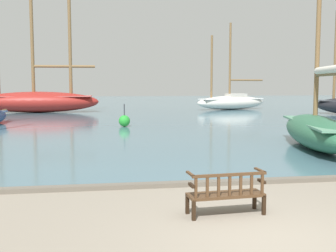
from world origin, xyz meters
name	(u,v)px	position (x,y,z in m)	size (l,w,h in m)	color
ground_plane	(262,236)	(0.00, 0.00, 0.00)	(160.00, 160.00, 0.00)	gray
harbor_water	(126,106)	(0.00, 44.00, 0.04)	(100.00, 80.00, 0.08)	slate
quay_edge_kerb	(209,183)	(0.00, 3.85, 0.06)	(40.00, 0.30, 0.12)	#675F54
park_bench	(226,193)	(-0.29, 1.28, 0.47)	(1.64, 0.65, 0.92)	black
sailboat_mid_port	(37,99)	(-8.75, 33.42, 1.33)	(11.37, 3.41, 15.00)	maroon
sailboat_mid_starboard	(316,128)	(5.91, 9.10, 0.90)	(3.67, 7.99, 11.07)	#2D6647
sailboat_far_starboard	(231,101)	(10.41, 35.04, 0.94)	(8.24, 4.32, 8.83)	silver
channel_buoy	(124,121)	(-1.45, 19.15, 0.44)	(0.71, 0.71, 1.41)	green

